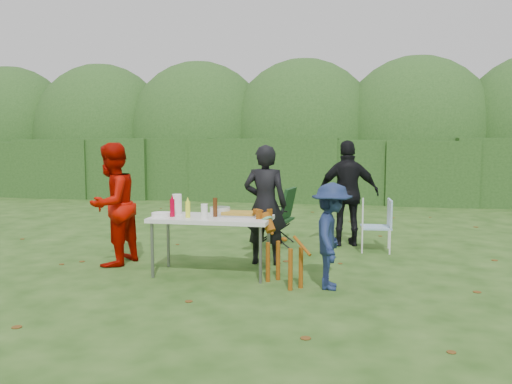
% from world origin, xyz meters
% --- Properties ---
extents(ground, '(80.00, 80.00, 0.00)m').
position_xyz_m(ground, '(0.00, 0.00, 0.00)').
color(ground, '#1E4211').
extents(hedge_row, '(22.00, 1.40, 1.70)m').
position_xyz_m(hedge_row, '(0.00, 8.00, 0.85)').
color(hedge_row, '#23471C').
rests_on(hedge_row, ground).
extents(shrub_backdrop, '(20.00, 2.60, 3.20)m').
position_xyz_m(shrub_backdrop, '(0.00, 9.60, 1.60)').
color(shrub_backdrop, '#3D6628').
rests_on(shrub_backdrop, ground).
extents(folding_table, '(1.50, 0.70, 0.74)m').
position_xyz_m(folding_table, '(-0.11, 0.14, 0.69)').
color(folding_table, silver).
rests_on(folding_table, ground).
extents(person_cook, '(0.60, 0.40, 1.63)m').
position_xyz_m(person_cook, '(0.45, 0.84, 0.82)').
color(person_cook, black).
rests_on(person_cook, ground).
extents(person_red_jacket, '(0.76, 0.90, 1.66)m').
position_xyz_m(person_red_jacket, '(-1.57, 0.39, 0.83)').
color(person_red_jacket, '#A80A00').
rests_on(person_red_jacket, ground).
extents(person_black_puffy, '(1.05, 0.60, 1.68)m').
position_xyz_m(person_black_puffy, '(1.51, 2.33, 0.84)').
color(person_black_puffy, black).
rests_on(person_black_puffy, ground).
extents(child, '(0.46, 0.80, 1.22)m').
position_xyz_m(child, '(1.40, -0.19, 0.61)').
color(child, '#17254C').
rests_on(child, ground).
extents(dog, '(0.87, 0.86, 0.83)m').
position_xyz_m(dog, '(0.85, -0.15, 0.41)').
color(dog, '#83430D').
rests_on(dog, ground).
extents(camping_chair, '(0.68, 0.68, 0.94)m').
position_xyz_m(camping_chair, '(0.37, 2.16, 0.47)').
color(camping_chair, '#163919').
rests_on(camping_chair, ground).
extents(lawn_chair, '(0.51, 0.51, 0.80)m').
position_xyz_m(lawn_chair, '(1.95, 1.99, 0.40)').
color(lawn_chair, '#418FC8').
rests_on(lawn_chair, ground).
extents(food_tray, '(0.45, 0.30, 0.02)m').
position_xyz_m(food_tray, '(0.21, 0.27, 0.75)').
color(food_tray, '#B7B7BA').
rests_on(food_tray, folding_table).
extents(focaccia_bread, '(0.40, 0.26, 0.04)m').
position_xyz_m(focaccia_bread, '(0.21, 0.27, 0.78)').
color(focaccia_bread, '#B48A2A').
rests_on(focaccia_bread, food_tray).
extents(mustard_bottle, '(0.06, 0.06, 0.20)m').
position_xyz_m(mustard_bottle, '(-0.38, 0.02, 0.84)').
color(mustard_bottle, '#F0FF30').
rests_on(mustard_bottle, folding_table).
extents(ketchup_bottle, '(0.06, 0.06, 0.22)m').
position_xyz_m(ketchup_bottle, '(-0.59, 0.05, 0.85)').
color(ketchup_bottle, '#A9001F').
rests_on(ketchup_bottle, folding_table).
extents(beer_bottle, '(0.06, 0.06, 0.24)m').
position_xyz_m(beer_bottle, '(-0.07, 0.15, 0.86)').
color(beer_bottle, '#47230F').
rests_on(beer_bottle, folding_table).
extents(paper_towel_roll, '(0.12, 0.12, 0.26)m').
position_xyz_m(paper_towel_roll, '(-0.61, 0.27, 0.87)').
color(paper_towel_roll, white).
rests_on(paper_towel_roll, folding_table).
extents(cup_stack, '(0.08, 0.08, 0.18)m').
position_xyz_m(cup_stack, '(-0.16, -0.03, 0.83)').
color(cup_stack, white).
rests_on(cup_stack, folding_table).
extents(pasta_bowl, '(0.26, 0.26, 0.10)m').
position_xyz_m(pasta_bowl, '(-0.05, 0.33, 0.79)').
color(pasta_bowl, silver).
rests_on(pasta_bowl, folding_table).
extents(plate_stack, '(0.24, 0.24, 0.05)m').
position_xyz_m(plate_stack, '(-0.74, 0.04, 0.77)').
color(plate_stack, white).
rests_on(plate_stack, folding_table).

